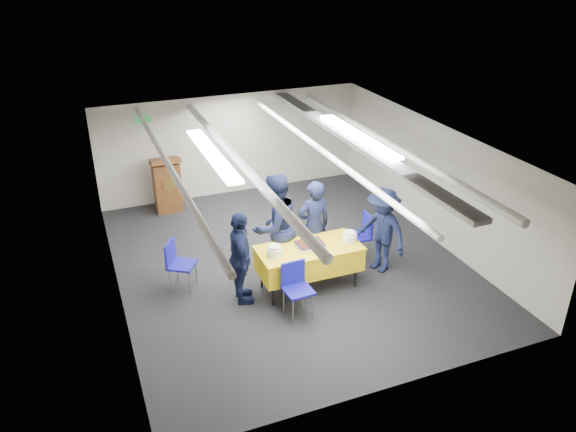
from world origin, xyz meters
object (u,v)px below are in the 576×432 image
Objects in this scene: serving_table at (309,258)px; sailor_c at (240,258)px; podium at (167,184)px; sheet_cake at (310,245)px; chair_near at (296,283)px; chair_right at (362,232)px; sailor_d at (382,230)px; chair_left at (177,260)px; sailor_b at (275,227)px; sailor_a at (314,226)px.

sailor_c reaches higher than serving_table.
sailor_c is at bearing -83.53° from podium.
chair_near is (-0.49, -0.59, -0.28)m from sheet_cake.
chair_right is 0.57m from sailor_d.
sailor_c is (0.88, -0.77, 0.26)m from chair_left.
sailor_c is (-2.48, -0.54, 0.26)m from chair_right.
chair_right is 0.56× the size of sailor_d.
podium is 3.93m from sailor_c.
sailor_c is at bearing -108.26° from sailor_d.
serving_table is at bearing -67.66° from podium.
podium is 1.44× the size of chair_right.
sailor_b is 1.19× the size of sailor_c.
chair_left is at bearing -121.03° from sailor_d.
chair_near is 0.46× the size of sailor_b.
sheet_cake is 0.53× the size of chair_right.
chair_near is 0.56× the size of sailor_d.
sheet_cake is at bearing -82.68° from sailor_c.
sailor_a is 1.08× the size of sailor_d.
sailor_b is at bearing 85.39° from chair_near.
sailor_b is (-0.38, 0.59, 0.39)m from serving_table.
sailor_c reaches higher than sailor_d.
sheet_cake is 1.19m from sailor_c.
sailor_a is at bearing 60.07° from sheet_cake.
chair_left is at bearing 176.04° from chair_right.
sailor_c is (0.44, -3.90, 0.18)m from podium.
serving_table is at bearing -21.26° from chair_left.
sailor_c is at bearing 178.99° from sheet_cake.
chair_left is at bearing -7.97° from sailor_a.
sailor_d reaches higher than podium.
chair_near reaches higher than sheet_cake.
sailor_d is at bearing 141.75° from sailor_b.
sailor_c reaches higher than chair_left.
chair_left is at bearing 158.74° from serving_table.
sailor_a is 1.58m from sailor_c.
chair_right is at bearing -3.96° from chair_left.
sailor_b reaches higher than chair_right.
sailor_c reaches higher than chair_near.
podium is at bearing 14.81° from sailor_c.
chair_right reaches higher than serving_table.
sailor_c is (-1.49, -0.51, -0.05)m from sailor_a.
sailor_a is at bearing 59.35° from serving_table.
sailor_b is at bearing 123.05° from serving_table.
sailor_b is at bearing -5.54° from sailor_a.
serving_table is at bearing 57.58° from sailor_a.
chair_left is 0.51× the size of sailor_a.
sailor_b reaches higher than podium.
sailor_c is (-0.79, -0.56, -0.15)m from sailor_b.
sailor_c reaches higher than chair_right.
chair_near is 2.10m from chair_left.
serving_table is 0.80m from sailor_b.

